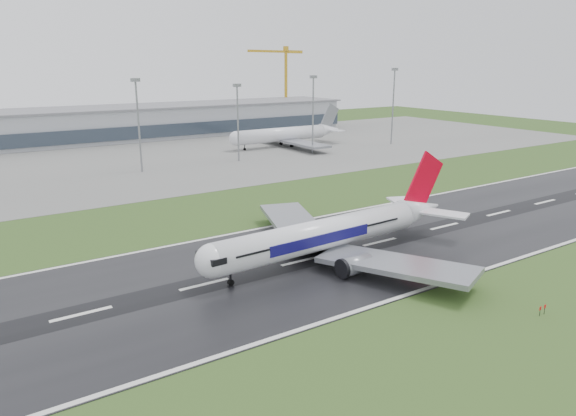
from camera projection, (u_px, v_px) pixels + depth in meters
ground at (380, 242)px, 110.14m from camera, size 520.00×520.00×0.00m
runway at (380, 242)px, 110.13m from camera, size 400.00×45.00×0.10m
apron at (166, 156)px, 210.97m from camera, size 400.00×130.00×0.08m
terminal at (121, 124)px, 257.38m from camera, size 240.00×36.00×15.00m
main_airliner at (337, 213)px, 99.58m from camera, size 61.75×59.07×17.47m
parked_airliner at (285, 127)px, 234.38m from camera, size 59.44×55.38×17.33m
tower_crane at (286, 86)px, 321.29m from camera, size 45.57×14.64×45.80m
floodmast_2 at (139, 128)px, 177.29m from camera, size 0.64×0.64×30.32m
floodmast_3 at (238, 125)px, 197.52m from camera, size 0.64×0.64×27.76m
floodmast_4 at (313, 116)px, 215.52m from camera, size 0.64×0.64×30.31m
floodmast_5 at (393, 108)px, 238.81m from camera, size 0.64×0.64×32.98m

